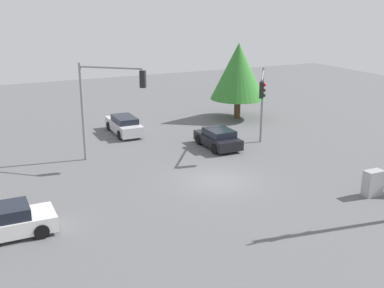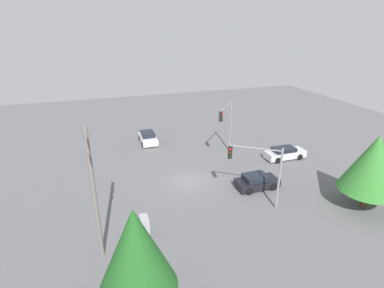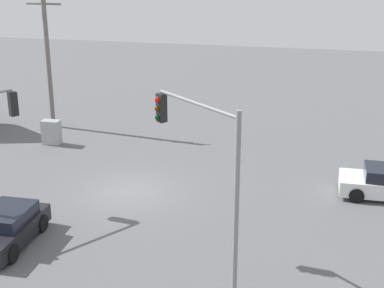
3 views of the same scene
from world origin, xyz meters
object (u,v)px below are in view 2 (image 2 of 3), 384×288
(traffic_signal_cross, at_px, (227,120))
(traffic_signal_main, at_px, (258,165))
(sedan_dark, at_px, (257,182))
(sedan_white, at_px, (148,138))
(electrical_cabinet, at_px, (145,225))
(sedan_silver, at_px, (285,153))

(traffic_signal_cross, bearing_deg, traffic_signal_main, 30.02)
(traffic_signal_main, bearing_deg, traffic_signal_cross, -65.38)
(sedan_dark, height_order, traffic_signal_cross, traffic_signal_cross)
(sedan_white, distance_m, traffic_signal_cross, 11.27)
(sedan_dark, xyz_separation_m, traffic_signal_cross, (-7.91, 0.32, 3.74))
(sedan_white, bearing_deg, electrical_cabinet, 78.77)
(sedan_dark, bearing_deg, traffic_signal_main, -32.64)
(sedan_silver, bearing_deg, electrical_cabinet, -65.12)
(sedan_dark, height_order, sedan_white, sedan_white)
(traffic_signal_cross, relative_size, electrical_cabinet, 4.50)
(sedan_dark, relative_size, sedan_white, 1.01)
(traffic_signal_main, bearing_deg, electrical_cabinet, 39.99)
(sedan_silver, xyz_separation_m, traffic_signal_cross, (-3.01, -6.14, 3.72))
(traffic_signal_main, relative_size, traffic_signal_cross, 0.86)
(sedan_dark, bearing_deg, electrical_cabinet, -73.54)
(sedan_silver, bearing_deg, traffic_signal_main, -47.42)
(sedan_white, height_order, electrical_cabinet, sedan_white)
(sedan_white, height_order, sedan_silver, sedan_white)
(sedan_white, xyz_separation_m, traffic_signal_cross, (7.00, 8.01, 3.73))
(sedan_silver, height_order, traffic_signal_cross, traffic_signal_cross)
(sedan_white, bearing_deg, traffic_signal_main, 109.21)
(sedan_silver, bearing_deg, sedan_white, -125.28)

